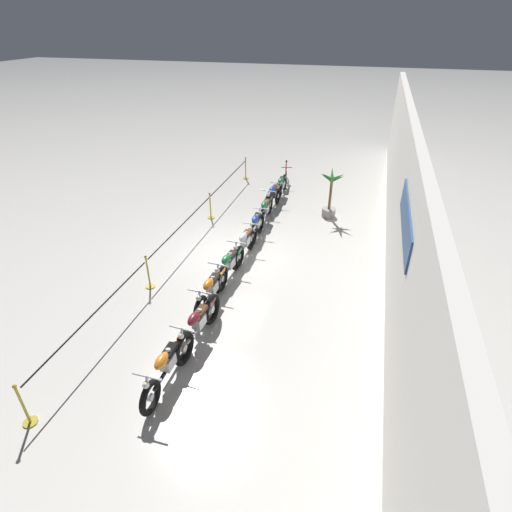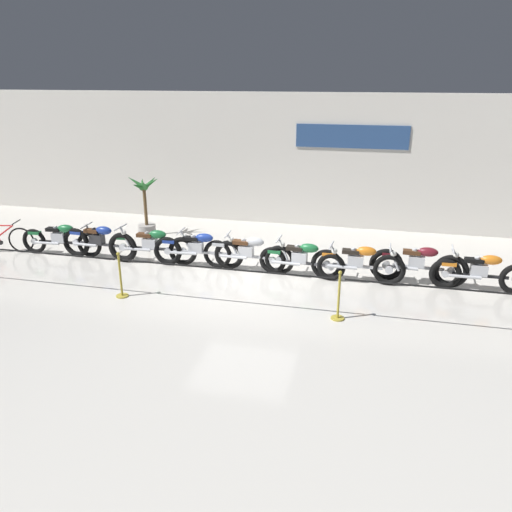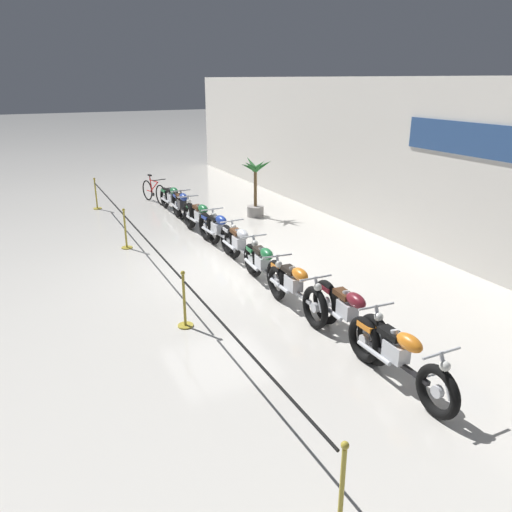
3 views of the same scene
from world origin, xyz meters
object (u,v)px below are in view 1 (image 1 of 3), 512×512
at_px(motorcycle_orange_8, 167,366).
at_px(stanchion_far_right, 25,410).
at_px(motorcycle_green_0, 281,186).
at_px(motorcycle_maroon_7, 198,325).
at_px(motorcycle_silver_4, 245,243).
at_px(motorcycle_blue_1, 273,196).
at_px(motorcycle_green_2, 265,211).
at_px(motorcycle_green_5, 229,265).
at_px(potted_palm_left_of_row, 330,196).
at_px(stanchion_mid_right, 149,276).
at_px(stanchion_far_left, 200,210).
at_px(bicycle, 286,174).
at_px(motorcycle_blue_3, 256,226).
at_px(motorcycle_orange_6, 211,291).
at_px(stanchion_mid_left, 211,209).

relative_size(motorcycle_orange_8, stanchion_far_right, 2.12).
xyz_separation_m(motorcycle_green_0, motorcycle_maroon_7, (9.39, 0.13, 0.02)).
bearing_deg(motorcycle_maroon_7, motorcycle_silver_4, -178.32).
bearing_deg(motorcycle_silver_4, motorcycle_blue_1, -179.10).
height_order(motorcycle_green_2, motorcycle_green_5, motorcycle_green_2).
height_order(potted_palm_left_of_row, stanchion_mid_right, potted_palm_left_of_row).
distance_m(motorcycle_green_5, stanchion_far_left, 3.51).
xyz_separation_m(motorcycle_green_0, stanchion_mid_right, (7.69, -2.13, -0.10)).
xyz_separation_m(motorcycle_maroon_7, bicycle, (-11.13, -0.29, -0.10)).
bearing_deg(motorcycle_silver_4, motorcycle_blue_3, -179.82).
distance_m(motorcycle_blue_3, motorcycle_orange_6, 4.04).
relative_size(motorcycle_blue_3, stanchion_far_right, 2.28).
distance_m(stanchion_far_left, stanchion_mid_right, 3.89).
bearing_deg(motorcycle_blue_1, stanchion_mid_right, -17.69).
xyz_separation_m(motorcycle_blue_1, motorcycle_blue_3, (2.77, 0.06, -0.02)).
height_order(motorcycle_green_0, motorcycle_green_5, motorcycle_green_0).
xyz_separation_m(bicycle, stanchion_far_left, (5.57, -1.97, 0.38)).
relative_size(motorcycle_green_5, motorcycle_orange_8, 0.97).
relative_size(potted_palm_left_of_row, stanchion_mid_right, 1.79).
xyz_separation_m(motorcycle_orange_8, potted_palm_left_of_row, (-9.27, 2.26, 0.41)).
xyz_separation_m(motorcycle_green_2, motorcycle_orange_8, (8.06, 0.01, -0.02)).
xyz_separation_m(motorcycle_green_0, potted_palm_left_of_row, (1.47, 2.26, 0.40)).
xyz_separation_m(motorcycle_blue_1, motorcycle_silver_4, (4.10, 0.06, -0.01)).
bearing_deg(potted_palm_left_of_row, stanchion_far_right, -21.85).
bearing_deg(motorcycle_maroon_7, motorcycle_blue_3, -178.69).
bearing_deg(motorcycle_green_2, motorcycle_silver_4, 0.34).
height_order(motorcycle_green_5, stanchion_mid_left, stanchion_mid_left).
xyz_separation_m(motorcycle_green_5, motorcycle_orange_6, (1.35, -0.02, 0.02)).
bearing_deg(stanchion_far_left, motorcycle_orange_8, 17.12).
xyz_separation_m(motorcycle_silver_4, stanchion_far_right, (7.13, -2.14, -0.12)).
relative_size(bicycle, stanchion_mid_right, 1.62).
bearing_deg(motorcycle_blue_1, motorcycle_orange_6, -0.23).
height_order(motorcycle_green_0, bicycle, bicycle).
bearing_deg(motorcycle_maroon_7, motorcycle_orange_6, -171.38).
relative_size(motorcycle_green_0, bicycle, 1.38).
xyz_separation_m(motorcycle_orange_6, motorcycle_orange_8, (2.75, 0.08, -0.02)).
height_order(motorcycle_maroon_7, bicycle, motorcycle_maroon_7).
height_order(motorcycle_green_0, stanchion_mid_left, stanchion_mid_left).
height_order(motorcycle_silver_4, motorcycle_green_5, motorcycle_silver_4).
distance_m(motorcycle_green_2, motorcycle_blue_3, 1.27).
relative_size(motorcycle_green_5, stanchion_mid_left, 2.05).
xyz_separation_m(motorcycle_maroon_7, potted_palm_left_of_row, (-7.92, 2.13, 0.38)).
xyz_separation_m(motorcycle_green_2, motorcycle_green_5, (3.96, -0.05, -0.02)).
distance_m(motorcycle_maroon_7, motorcycle_orange_8, 1.36).
bearing_deg(motorcycle_blue_1, motorcycle_green_0, 177.36).
relative_size(motorcycle_blue_3, stanchion_mid_left, 2.28).
distance_m(motorcycle_orange_6, stanchion_mid_right, 2.07).
bearing_deg(motorcycle_green_5, stanchion_far_right, -19.76).
xyz_separation_m(motorcycle_green_0, bicycle, (-1.74, -0.16, -0.08)).
xyz_separation_m(motorcycle_orange_8, stanchion_mid_right, (-3.05, -2.13, -0.10)).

